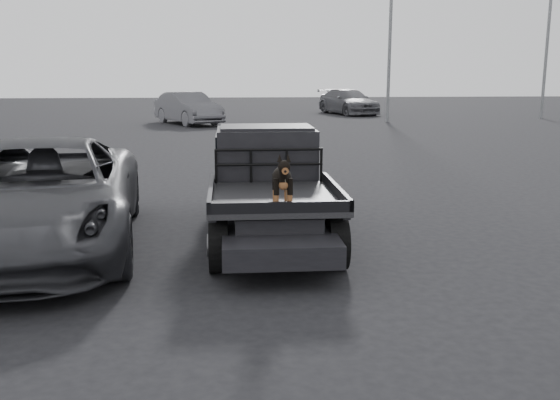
{
  "coord_description": "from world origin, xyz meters",
  "views": [
    {
      "loc": [
        -1.31,
        -7.74,
        2.75
      ],
      "look_at": [
        -0.68,
        -0.19,
        1.18
      ],
      "focal_mm": 40.0,
      "sensor_mm": 36.0,
      "label": 1
    }
  ],
  "objects_px": {
    "parked_suv": "(41,196)",
    "distant_car_a": "(188,108)",
    "dog": "(282,182)",
    "distant_car_b": "(348,102)",
    "flatbed_ute": "(270,212)"
  },
  "relations": [
    {
      "from": "dog",
      "to": "distant_car_b",
      "type": "relative_size",
      "value": 0.13
    },
    {
      "from": "flatbed_ute",
      "to": "parked_suv",
      "type": "xyz_separation_m",
      "value": [
        -3.58,
        -0.35,
        0.39
      ]
    },
    {
      "from": "dog",
      "to": "distant_car_a",
      "type": "distance_m",
      "value": 25.28
    },
    {
      "from": "dog",
      "to": "distant_car_b",
      "type": "distance_m",
      "value": 32.97
    },
    {
      "from": "parked_suv",
      "to": "distant_car_b",
      "type": "xyz_separation_m",
      "value": [
        10.74,
        30.67,
        -0.05
      ]
    },
    {
      "from": "dog",
      "to": "distant_car_a",
      "type": "height_order",
      "value": "distant_car_a"
    },
    {
      "from": "parked_suv",
      "to": "distant_car_a",
      "type": "distance_m",
      "value": 23.62
    },
    {
      "from": "parked_suv",
      "to": "distant_car_b",
      "type": "relative_size",
      "value": 1.11
    },
    {
      "from": "flatbed_ute",
      "to": "dog",
      "type": "distance_m",
      "value": 2.05
    },
    {
      "from": "dog",
      "to": "distant_car_b",
      "type": "bearing_deg",
      "value": 77.52
    },
    {
      "from": "dog",
      "to": "distant_car_a",
      "type": "xyz_separation_m",
      "value": [
        -2.77,
        25.12,
        -0.45
      ]
    },
    {
      "from": "dog",
      "to": "parked_suv",
      "type": "relative_size",
      "value": 0.12
    },
    {
      "from": "flatbed_ute",
      "to": "dog",
      "type": "relative_size",
      "value": 7.3
    },
    {
      "from": "dog",
      "to": "distant_car_b",
      "type": "height_order",
      "value": "dog"
    },
    {
      "from": "distant_car_a",
      "to": "distant_car_b",
      "type": "bearing_deg",
      "value": 6.93
    }
  ]
}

